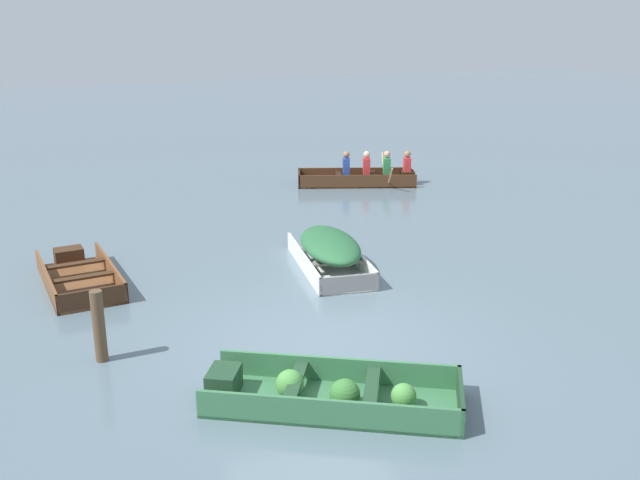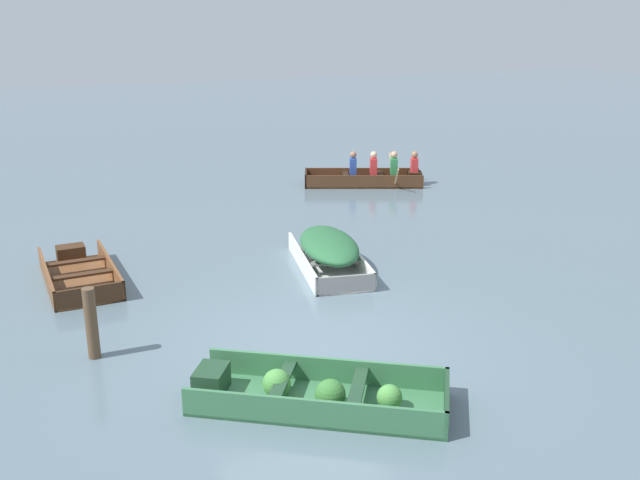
# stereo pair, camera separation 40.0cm
# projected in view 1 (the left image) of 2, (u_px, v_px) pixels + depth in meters

# --- Properties ---
(ground_plane) EXTENTS (80.00, 80.00, 0.00)m
(ground_plane) POSITION_uv_depth(u_px,v_px,m) (322.00, 345.00, 10.19)
(ground_plane) COLOR slate
(dinghy_green_foreground) EXTENTS (3.18, 2.57, 0.41)m
(dinghy_green_foreground) POSITION_uv_depth(u_px,v_px,m) (326.00, 394.00, 8.61)
(dinghy_green_foreground) COLOR #387047
(dinghy_green_foreground) RESTS_ON ground
(skiff_wooden_brown_near_moored) EXTENTS (1.26, 2.57, 0.34)m
(skiff_wooden_brown_near_moored) POSITION_uv_depth(u_px,v_px,m) (78.00, 276.00, 12.53)
(skiff_wooden_brown_near_moored) COLOR brown
(skiff_wooden_brown_near_moored) RESTS_ON ground
(skiff_white_mid_moored) EXTENTS (1.51, 2.79, 0.66)m
(skiff_white_mid_moored) POSITION_uv_depth(u_px,v_px,m) (330.00, 249.00, 13.15)
(skiff_white_mid_moored) COLOR white
(skiff_white_mid_moored) RESTS_ON ground
(rowboat_dark_varnish_with_crew) EXTENTS (3.33, 2.44, 0.92)m
(rowboat_dark_varnish_with_crew) POSITION_uv_depth(u_px,v_px,m) (365.00, 176.00, 19.58)
(rowboat_dark_varnish_with_crew) COLOR #4C2D19
(rowboat_dark_varnish_with_crew) RESTS_ON ground
(mooring_post) EXTENTS (0.17, 0.17, 1.02)m
(mooring_post) POSITION_uv_depth(u_px,v_px,m) (99.00, 326.00, 9.59)
(mooring_post) COLOR brown
(mooring_post) RESTS_ON ground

